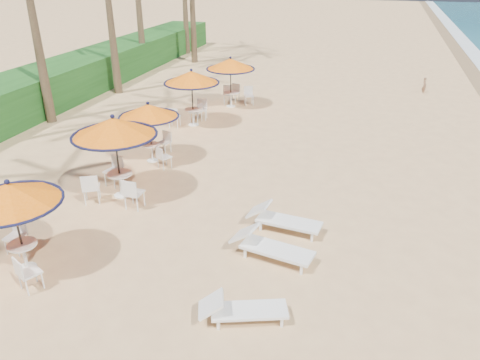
# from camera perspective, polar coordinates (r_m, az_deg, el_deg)

# --- Properties ---
(ground) EXTENTS (160.00, 160.00, 0.00)m
(ground) POSITION_cam_1_polar(r_m,az_deg,el_deg) (10.42, 0.19, -15.09)
(ground) COLOR tan
(ground) RESTS_ON ground
(scrub_hedge) EXTENTS (3.00, 40.00, 1.80)m
(scrub_hedge) POSITION_cam_1_polar(r_m,az_deg,el_deg) (25.01, -23.64, 9.90)
(scrub_hedge) COLOR #194716
(scrub_hedge) RESTS_ON ground
(station_0) EXTENTS (2.27, 2.27, 2.37)m
(station_0) POSITION_cam_1_polar(r_m,az_deg,el_deg) (11.69, -26.10, -2.44)
(station_0) COLOR black
(station_0) RESTS_ON ground
(station_1) EXTENTS (2.55, 2.55, 2.66)m
(station_1) POSITION_cam_1_polar(r_m,az_deg,el_deg) (14.37, -15.16, 5.00)
(station_1) COLOR black
(station_1) RESTS_ON ground
(station_2) EXTENTS (2.14, 2.19, 2.24)m
(station_2) POSITION_cam_1_polar(r_m,az_deg,el_deg) (16.90, -10.88, 7.65)
(station_2) COLOR black
(station_2) RESTS_ON ground
(station_3) EXTENTS (2.40, 2.40, 2.51)m
(station_3) POSITION_cam_1_polar(r_m,az_deg,el_deg) (20.58, -5.95, 11.56)
(station_3) COLOR black
(station_3) RESTS_ON ground
(station_4) EXTENTS (2.37, 2.37, 2.47)m
(station_4) POSITION_cam_1_polar(r_m,az_deg,el_deg) (23.29, -1.03, 13.28)
(station_4) COLOR black
(station_4) RESTS_ON ground
(lounger_near) EXTENTS (1.91, 1.15, 0.65)m
(lounger_near) POSITION_cam_1_polar(r_m,az_deg,el_deg) (9.88, 0.01, -15.44)
(lounger_near) COLOR white
(lounger_near) RESTS_ON ground
(lounger_mid) EXTENTS (2.19, 1.05, 0.75)m
(lounger_mid) POSITION_cam_1_polar(r_m,az_deg,el_deg) (11.65, 3.55, -8.00)
(lounger_mid) COLOR white
(lounger_mid) RESTS_ON ground
(lounger_far) EXTENTS (2.10, 0.88, 0.73)m
(lounger_far) POSITION_cam_1_polar(r_m,az_deg,el_deg) (12.81, 5.09, -4.73)
(lounger_far) COLOR white
(lounger_far) RESTS_ON ground
(person) EXTENTS (0.32, 0.39, 0.92)m
(person) POSITION_cam_1_polar(r_m,az_deg,el_deg) (27.84, 21.57, 10.74)
(person) COLOR #906549
(person) RESTS_ON ground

